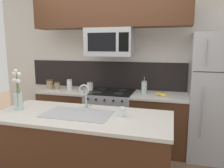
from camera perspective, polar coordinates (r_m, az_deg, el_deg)
rear_partition at (r=3.86m, az=5.44°, el=4.47°), size 5.20×0.10×2.60m
splash_band at (r=3.89m, az=0.89°, el=2.33°), size 3.29×0.01×0.48m
back_counter_left at (r=4.03m, az=-11.55°, el=-7.73°), size 0.87×0.65×0.91m
back_counter_right at (r=3.61m, az=12.10°, el=-9.82°), size 0.88×0.65×0.91m
stove_range at (r=3.74m, az=-0.42°, el=-8.83°), size 0.76×0.64×0.93m
microwave at (r=3.52m, az=-0.54°, el=10.85°), size 0.74×0.40×0.43m
upper_cabinet_band at (r=3.54m, az=-0.67°, el=19.26°), size 2.45×0.34×0.60m
refrigerator at (r=3.56m, az=25.69°, el=-3.09°), size 0.79×0.74×1.85m
storage_jar_tall at (r=4.05m, az=-15.94°, el=-0.04°), size 0.11×0.11×0.16m
storage_jar_medium at (r=4.00m, az=-14.15°, el=-0.33°), size 0.10×0.10×0.12m
storage_jar_short at (r=3.91m, az=-11.03°, el=-0.10°), size 0.09×0.09×0.17m
storage_jar_squat at (r=3.73m, az=-5.75°, el=-0.66°), size 0.10×0.10×0.14m
banana_bunch at (r=3.42m, az=12.82°, el=-2.66°), size 0.19×0.15×0.08m
french_press at (r=3.55m, az=8.39°, el=-0.81°), size 0.09×0.09×0.27m
island_counter at (r=2.65m, az=-7.82°, el=-17.31°), size 1.99×0.85×0.91m
kitchen_sink at (r=2.51m, az=-8.99°, el=-9.29°), size 0.76×0.44×0.16m
sink_faucet at (r=2.63m, az=-7.16°, el=-2.34°), size 0.14×0.14×0.31m
drinking_glass at (r=2.37m, az=2.63°, el=-7.30°), size 0.08×0.08×0.10m
flower_vase at (r=2.82m, az=-23.29°, el=-3.15°), size 0.17×0.18×0.50m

